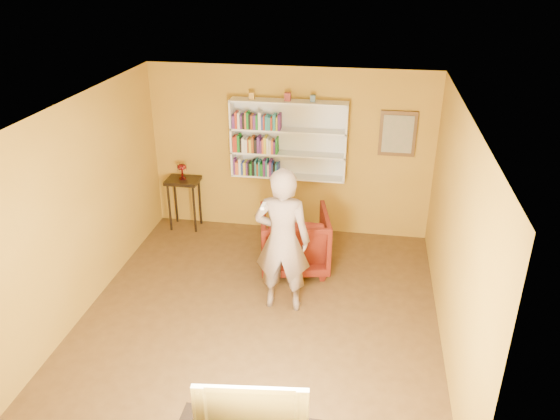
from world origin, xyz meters
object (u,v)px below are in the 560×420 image
object	(u,v)px
ruby_lustre	(182,168)
armchair	(294,240)
console_table	(183,188)
television	(252,405)
person	(282,241)
bookshelf	(289,139)

from	to	relation	value
ruby_lustre	armchair	xyz separation A→B (m)	(1.99, -0.99, -0.61)
console_table	armchair	distance (m)	2.24
console_table	armchair	xyz separation A→B (m)	(1.99, -0.99, -0.27)
television	ruby_lustre	bearing A→B (deg)	108.74
console_table	person	distance (m)	2.81
console_table	person	bearing A→B (deg)	-45.10
console_table	person	world-z (taller)	person
television	armchair	bearing A→B (deg)	85.66
bookshelf	ruby_lustre	distance (m)	1.82
person	television	world-z (taller)	person
bookshelf	console_table	size ratio (longest dim) A/B	2.06
console_table	television	size ratio (longest dim) A/B	0.90
bookshelf	ruby_lustre	xyz separation A→B (m)	(-1.73, -0.16, -0.54)
console_table	armchair	bearing A→B (deg)	-26.49
ruby_lustre	television	distance (m)	4.98
bookshelf	television	size ratio (longest dim) A/B	1.86
bookshelf	armchair	xyz separation A→B (m)	(0.26, -1.15, -1.14)
person	armchair	bearing A→B (deg)	-90.63
console_table	television	distance (m)	4.98
ruby_lustre	person	xyz separation A→B (m)	(1.97, -1.98, -0.09)
console_table	television	world-z (taller)	television
bookshelf	person	bearing A→B (deg)	-83.42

